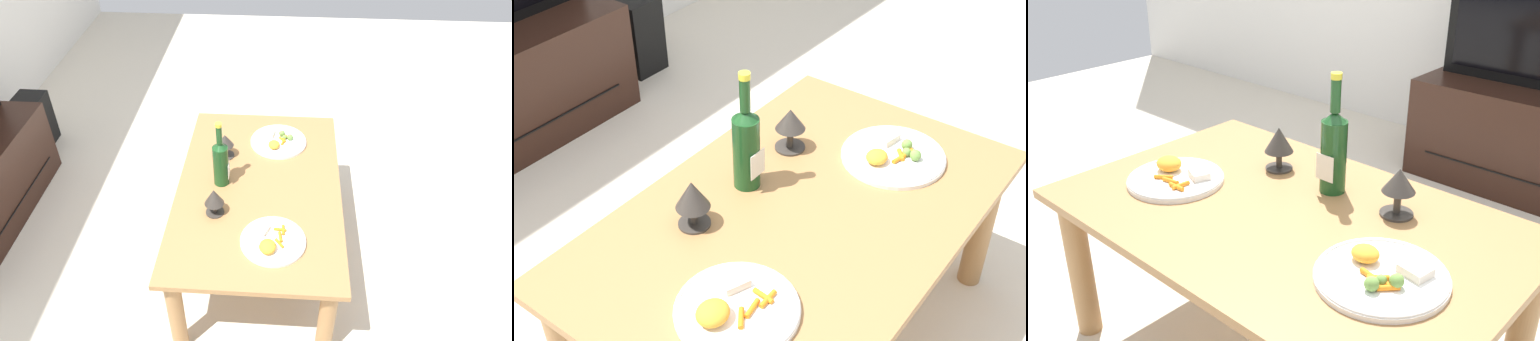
% 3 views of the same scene
% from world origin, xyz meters
% --- Properties ---
extents(dining_table, '(1.19, 0.75, 0.48)m').
position_xyz_m(dining_table, '(0.00, 0.00, 0.40)').
color(dining_table, '#9E7042').
rests_on(dining_table, ground_plane).
extents(wine_bottle, '(0.07, 0.07, 0.33)m').
position_xyz_m(wine_bottle, '(0.01, 0.17, 0.61)').
color(wine_bottle, '#19471E').
rests_on(wine_bottle, dining_table).
extents(goblet_left, '(0.08, 0.08, 0.13)m').
position_xyz_m(goblet_left, '(-0.19, 0.18, 0.57)').
color(goblet_left, '#38332D').
rests_on(goblet_left, dining_table).
extents(goblet_right, '(0.09, 0.09, 0.13)m').
position_xyz_m(goblet_right, '(0.21, 0.18, 0.57)').
color(goblet_right, '#38332D').
rests_on(goblet_right, dining_table).
extents(dinner_plate_left, '(0.27, 0.27, 0.05)m').
position_xyz_m(dinner_plate_left, '(-0.35, -0.08, 0.49)').
color(dinner_plate_left, white).
rests_on(dinner_plate_left, dining_table).
extents(dinner_plate_right, '(0.29, 0.29, 0.05)m').
position_xyz_m(dinner_plate_right, '(0.34, -0.08, 0.49)').
color(dinner_plate_right, white).
rests_on(dinner_plate_right, dining_table).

